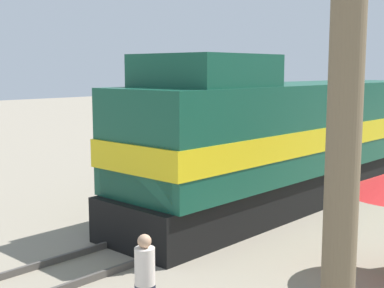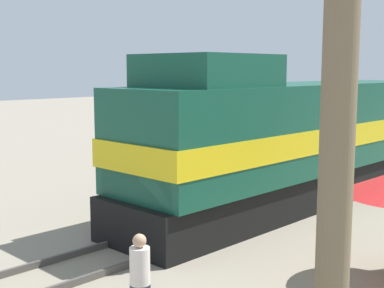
% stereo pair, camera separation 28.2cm
% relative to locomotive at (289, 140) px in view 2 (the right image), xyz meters
% --- Properties ---
extents(ground_plane, '(120.00, 120.00, 0.00)m').
position_rel_locomotive_xyz_m(ground_plane, '(0.00, -4.96, -2.07)').
color(ground_plane, gray).
extents(rail_near, '(0.08, 33.86, 0.15)m').
position_rel_locomotive_xyz_m(rail_near, '(-0.72, -4.96, -1.99)').
color(rail_near, '#4C4742').
rests_on(rail_near, ground_plane).
extents(rail_far, '(0.08, 33.86, 0.15)m').
position_rel_locomotive_xyz_m(rail_far, '(0.72, -4.96, -1.99)').
color(rail_far, '#4C4742').
rests_on(rail_far, ground_plane).
extents(locomotive, '(3.05, 14.04, 4.68)m').
position_rel_locomotive_xyz_m(locomotive, '(0.00, 0.00, 0.00)').
color(locomotive, black).
rests_on(locomotive, ground_plane).
extents(utility_pole, '(1.80, 0.50, 10.31)m').
position_rel_locomotive_xyz_m(utility_pole, '(5.77, -7.41, 3.13)').
color(utility_pole, '#726047').
rests_on(utility_pole, ground_plane).
extents(person_bystander, '(0.34, 0.34, 1.64)m').
position_rel_locomotive_xyz_m(person_bystander, '(3.02, -8.76, -1.18)').
color(person_bystander, '#2D3347').
rests_on(person_bystander, ground_plane).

